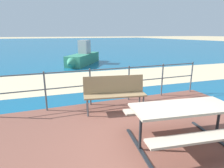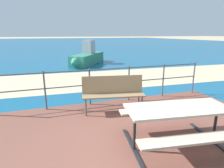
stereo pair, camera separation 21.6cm
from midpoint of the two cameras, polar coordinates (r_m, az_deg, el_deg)
name	(u,v)px [view 1 (the left image)]	position (r m, az deg, el deg)	size (l,w,h in m)	color
ground_plane	(158,151)	(3.61, 11.97, -19.21)	(240.00, 240.00, 0.00)	tan
patio_paving	(158,149)	(3.60, 11.99, -18.82)	(6.40, 5.20, 0.06)	brown
sea_water	(49,43)	(42.56, -18.67, 11.58)	(90.00, 90.00, 0.01)	#145B84
beach_strip	(86,80)	(8.51, -8.56, 1.23)	(54.00, 3.63, 0.01)	beige
picnic_table	(182,115)	(3.51, 18.82, -8.90)	(1.94, 1.61, 0.74)	tan
park_bench	(114,91)	(4.80, -0.54, -1.99)	(1.62, 0.69, 0.91)	#8C704C
railing_fence	(110,81)	(5.39, -1.70, 1.05)	(5.94, 0.04, 1.04)	#4C5156
boat_near	(83,58)	(12.85, -9.33, 7.91)	(2.97, 3.78, 1.58)	#338466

